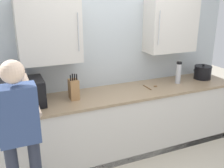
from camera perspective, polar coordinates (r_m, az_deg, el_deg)
The scene contains 8 objects.
back_wall_tiled at distance 3.65m, azimuth -0.21°, elevation 7.30°, with size 3.78×0.44×2.59m.
counter_unit at distance 3.68m, azimuth 1.87°, elevation -8.47°, with size 3.46×0.69×0.91m.
microwave_oven at distance 3.18m, azimuth -19.59°, elevation -2.03°, with size 0.54×0.74×0.31m.
wooden_spoon at distance 3.71m, azimuth 8.70°, elevation -0.58°, with size 0.17×0.21×0.02m.
stock_pot at distance 4.28m, azimuth 19.33°, elevation 2.45°, with size 0.36×0.26×0.23m.
knife_block at distance 3.26m, azimuth -8.43°, elevation -1.12°, with size 0.11×0.15×0.34m.
thermos_flask at distance 3.92m, azimuth 14.43°, elevation 2.45°, with size 0.08×0.08×0.33m.
person_figure at distance 2.46m, azimuth -19.62°, elevation -10.12°, with size 0.44×0.62×1.66m.
Camera 1 is at (-1.41, -2.07, 2.14)m, focal length 41.50 mm.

